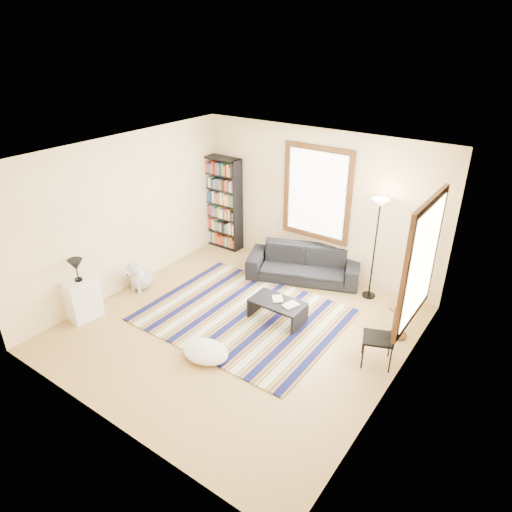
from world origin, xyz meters
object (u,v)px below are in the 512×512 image
Objects in this scene: floor_lamp at (374,250)px; side_table at (400,321)px; coffee_table at (277,311)px; dog at (141,274)px; white_cabinet at (82,299)px; folding_chair at (378,338)px; sofa at (304,264)px; bookshelf at (222,203)px; floor_cushion at (205,351)px.

side_table is (0.85, -0.86, -0.66)m from floor_lamp.
side_table is at bearing 22.28° from coffee_table.
dog reaches higher than side_table.
coffee_table is 3.24m from white_cabinet.
floor_lamp is 2.16× the size of folding_chair.
coffee_table is at bearing -120.65° from floor_lamp.
white_cabinet is 1.19× the size of dog.
sofa is 1.14× the size of floor_lamp.
sofa is 3.93× the size of side_table.
floor_lamp is at bearing -2.76° from bookshelf.
floor_cushion is 0.87× the size of folding_chair.
bookshelf is 3.23m from coffee_table.
floor_cushion is (-0.35, -1.42, -0.09)m from coffee_table.
sofa reaches higher than coffee_table.
floor_cushion is at bearing -103.92° from coffee_table.
coffee_table is 1.05× the size of folding_chair.
white_cabinet is at bearing -137.09° from floor_lamp.
bookshelf is at bearing 145.57° from coffee_table.
floor_cushion is at bearing -169.28° from folding_chair.
folding_chair is at bearing -2.82° from coffee_table.
sofa is 2.30m from side_table.
bookshelf is at bearing 151.56° from sofa.
bookshelf is at bearing 94.93° from white_cabinet.
dog is (-4.38, -0.50, -0.14)m from folding_chair.
bookshelf reaches higher than side_table.
side_table is (1.80, 0.74, 0.09)m from coffee_table.
folding_chair is 4.77m from white_cabinet.
white_cabinet is (-0.12, -3.56, -0.65)m from bookshelf.
sofa is at bearing 103.93° from coffee_table.
coffee_table is at bearing 155.59° from folding_chair.
bookshelf reaches higher than floor_lamp.
side_table is at bearing 64.94° from folding_chair.
dog is (-2.28, 0.83, 0.20)m from floor_cushion.
floor_cushion is 3.39m from floor_lamp.
white_cabinet reaches higher than floor_cushion.
bookshelf is at bearing 166.77° from side_table.
sofa is at bearing 160.72° from side_table.
floor_lamp reaches higher than sofa.
sofa is 2.47× the size of folding_chair.
sofa is 2.65m from folding_chair.
white_cabinet is (-2.70, -1.79, 0.17)m from coffee_table.
coffee_table is at bearing 76.08° from floor_cushion.
dog is (-0.05, -2.35, -0.71)m from bookshelf.
white_cabinet is (-4.45, -1.70, -0.08)m from folding_chair.
floor_lamp is at bearing -17.14° from sofa.
side_table is at bearing 6.63° from dog.
bookshelf is (-2.21, 0.27, 0.69)m from sofa.
sofa is 3.03× the size of white_cabinet.
floor_lamp is at bearing 21.40° from dog.
white_cabinet is at bearing 179.36° from folding_chair.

